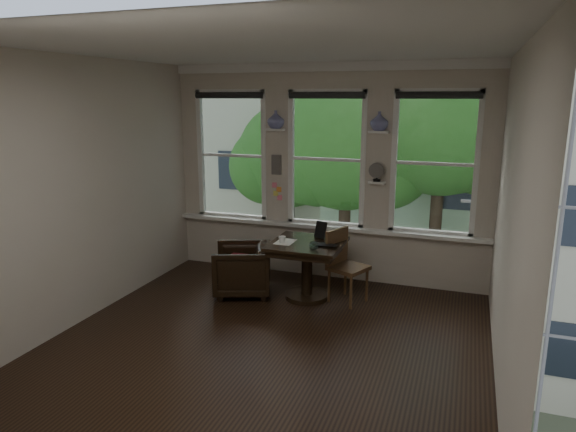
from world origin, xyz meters
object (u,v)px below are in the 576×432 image
at_px(armchair_left, 242,270).
at_px(mug, 282,240).
at_px(laptop, 323,246).
at_px(side_chair_right, 348,267).
at_px(table, 307,270).

relative_size(armchair_left, mug, 7.73).
distance_m(armchair_left, mug, 0.73).
distance_m(armchair_left, laptop, 1.18).
height_order(armchair_left, side_chair_right, side_chair_right).
relative_size(armchair_left, laptop, 2.28).
relative_size(side_chair_right, laptop, 2.85).
bearing_deg(table, mug, -154.31).
relative_size(table, mug, 9.47).
relative_size(table, armchair_left, 1.23).
bearing_deg(armchair_left, mug, 69.78).
height_order(laptop, mug, mug).
relative_size(side_chair_right, mug, 9.69).
xyz_separation_m(armchair_left, mug, (0.56, 0.00, 0.46)).
xyz_separation_m(side_chair_right, laptop, (-0.28, -0.20, 0.30)).
bearing_deg(armchair_left, table, 78.99).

